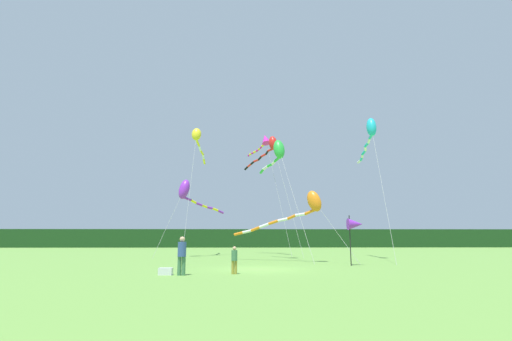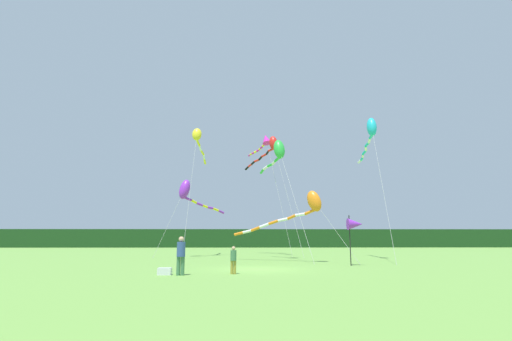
% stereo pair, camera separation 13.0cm
% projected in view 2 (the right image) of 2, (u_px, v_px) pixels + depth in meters
% --- Properties ---
extents(ground_plane, '(120.00, 120.00, 0.00)m').
position_uv_depth(ground_plane, '(258.00, 269.00, 19.52)').
color(ground_plane, '#6B9E42').
extents(distant_treeline, '(108.00, 3.21, 3.01)m').
position_uv_depth(distant_treeline, '(251.00, 238.00, 64.08)').
color(distant_treeline, '#193D19').
rests_on(distant_treeline, ground).
extents(person_adult, '(0.37, 0.37, 1.67)m').
position_uv_depth(person_adult, '(181.00, 254.00, 16.58)').
color(person_adult, '#3F724C').
rests_on(person_adult, ground).
extents(person_child, '(0.27, 0.27, 1.23)m').
position_uv_depth(person_child, '(233.00, 259.00, 17.14)').
color(person_child, olive).
rests_on(person_child, ground).
extents(cooler_box, '(0.59, 0.39, 0.31)m').
position_uv_depth(cooler_box, '(165.00, 271.00, 16.63)').
color(cooler_box, silver).
rests_on(cooler_box, ground).
extents(banner_flag_pole, '(0.90, 0.70, 2.94)m').
position_uv_depth(banner_flag_pole, '(355.00, 225.00, 22.49)').
color(banner_flag_pole, black).
rests_on(banner_flag_pole, ground).
extents(kite_green, '(3.18, 7.49, 9.28)m').
position_uv_depth(kite_green, '(278.00, 151.00, 29.40)').
color(kite_green, '#B2B2B2').
rests_on(kite_green, ground).
extents(kite_purple, '(5.29, 5.54, 6.73)m').
position_uv_depth(kite_purple, '(187.00, 191.00, 32.96)').
color(kite_purple, '#B2B2B2').
rests_on(kite_purple, ground).
extents(kite_orange, '(7.95, 5.42, 4.92)m').
position_uv_depth(kite_orange, '(305.00, 206.00, 25.81)').
color(kite_orange, '#B2B2B2').
rests_on(kite_orange, ground).
extents(kite_magenta, '(3.89, 6.75, 12.03)m').
position_uv_depth(kite_magenta, '(265.00, 141.00, 38.24)').
color(kite_magenta, '#B2B2B2').
rests_on(kite_magenta, ground).
extents(kite_red, '(4.87, 8.56, 11.19)m').
position_uv_depth(kite_red, '(270.00, 147.00, 35.95)').
color(kite_red, '#B2B2B2').
rests_on(kite_red, ground).
extents(kite_cyan, '(1.20, 10.18, 10.90)m').
position_uv_depth(kite_cyan, '(371.00, 131.00, 29.46)').
color(kite_cyan, '#B2B2B2').
rests_on(kite_cyan, ground).
extents(kite_yellow, '(0.88, 9.80, 11.54)m').
position_uv_depth(kite_yellow, '(198.00, 139.00, 34.75)').
color(kite_yellow, '#B2B2B2').
rests_on(kite_yellow, ground).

